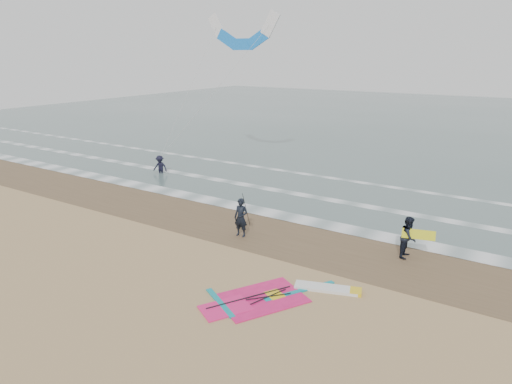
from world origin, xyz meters
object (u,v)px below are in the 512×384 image
Objects in this scene: person_standing at (241,218)px; surf_kite at (242,35)px; windsurf_rig at (280,296)px; person_wading at (160,162)px; person_walking at (409,237)px.

person_standing is 0.19× the size of surf_kite.
person_wading is (-15.47, 10.27, 0.80)m from windsurf_rig.
person_wading is at bearing 144.40° from person_standing.
person_walking is at bearing -32.16° from surf_kite.
person_wading is at bearing 146.43° from windsurf_rig.
person_standing is (-4.26, 3.86, 0.87)m from windsurf_rig.
person_walking is at bearing 63.52° from windsurf_rig.
person_walking is 0.18× the size of surf_kite.
surf_kite is (4.07, 4.40, 8.48)m from person_wading.
windsurf_rig is 20.77m from surf_kite.
person_walking is at bearing 8.68° from person_standing.
windsurf_rig is 6.43m from person_walking.
windsurf_rig is at bearing 154.62° from person_walking.
person_standing is at bearing -56.51° from surf_kite.
windsurf_rig is 2.77× the size of person_walking.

